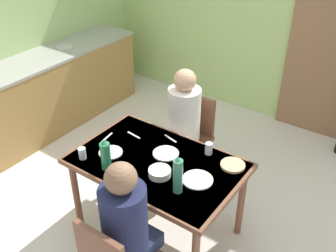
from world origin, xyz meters
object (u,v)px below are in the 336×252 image
object	(u,v)px
person_far_diner	(183,114)
water_bottle_green_far	(106,155)
water_bottle_green_near	(178,175)
kitchen_counter	(46,93)
dining_table	(157,169)
serving_bowl_center	(160,172)
chair_far_diner	(190,134)
person_near_diner	(126,219)

from	to	relation	value
person_far_diner	water_bottle_green_far	xyz separation A→B (m)	(-0.08, -0.93, 0.07)
person_far_diner	water_bottle_green_near	size ratio (longest dim) A/B	2.52
kitchen_counter	dining_table	bearing A→B (deg)	-15.92
kitchen_counter	serving_bowl_center	distance (m)	2.33
person_far_diner	water_bottle_green_near	xyz separation A→B (m)	(0.50, -0.83, 0.09)
serving_bowl_center	water_bottle_green_far	bearing A→B (deg)	-156.63
water_bottle_green_near	serving_bowl_center	bearing A→B (deg)	162.08
kitchen_counter	dining_table	size ratio (longest dim) A/B	1.95
chair_far_diner	water_bottle_green_near	xyz separation A→B (m)	(0.50, -0.97, 0.37)
serving_bowl_center	water_bottle_green_near	bearing A→B (deg)	-17.92
kitchen_counter	serving_bowl_center	bearing A→B (deg)	-18.08
person_near_diner	person_far_diner	bearing A→B (deg)	107.72
dining_table	serving_bowl_center	size ratio (longest dim) A/B	7.76
person_far_diner	serving_bowl_center	distance (m)	0.82
person_near_diner	water_bottle_green_far	size ratio (longest dim) A/B	2.93
dining_table	water_bottle_green_far	world-z (taller)	water_bottle_green_far
dining_table	person_near_diner	world-z (taller)	person_near_diner
person_near_diner	person_far_diner	xyz separation A→B (m)	(-0.41, 1.29, 0.00)
water_bottle_green_far	person_near_diner	bearing A→B (deg)	-35.74
kitchen_counter	dining_table	world-z (taller)	kitchen_counter
person_near_diner	person_far_diner	distance (m)	1.35
person_near_diner	water_bottle_green_near	world-z (taller)	person_near_diner
person_far_diner	water_bottle_green_near	bearing A→B (deg)	121.03
water_bottle_green_near	serving_bowl_center	world-z (taller)	water_bottle_green_near
dining_table	water_bottle_green_near	distance (m)	0.44
water_bottle_green_far	serving_bowl_center	xyz separation A→B (m)	(0.38, 0.16, -0.10)
chair_far_diner	person_near_diner	world-z (taller)	person_near_diner
chair_far_diner	person_far_diner	world-z (taller)	person_far_diner
chair_far_diner	serving_bowl_center	distance (m)	0.99
chair_far_diner	person_far_diner	distance (m)	0.31
person_far_diner	person_near_diner	bearing A→B (deg)	107.72
chair_far_diner	water_bottle_green_far	distance (m)	1.13
water_bottle_green_near	water_bottle_green_far	size ratio (longest dim) A/B	1.16
chair_far_diner	person_near_diner	bearing A→B (deg)	106.12
water_bottle_green_far	person_far_diner	bearing A→B (deg)	84.92
dining_table	water_bottle_green_near	size ratio (longest dim) A/B	4.33
water_bottle_green_far	water_bottle_green_near	bearing A→B (deg)	9.44
water_bottle_green_near	person_far_diner	bearing A→B (deg)	121.03
person_far_diner	water_bottle_green_far	distance (m)	0.94
water_bottle_green_near	water_bottle_green_far	bearing A→B (deg)	-170.56
person_near_diner	water_bottle_green_far	distance (m)	0.61
person_near_diner	serving_bowl_center	xyz separation A→B (m)	(-0.12, 0.52, -0.03)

